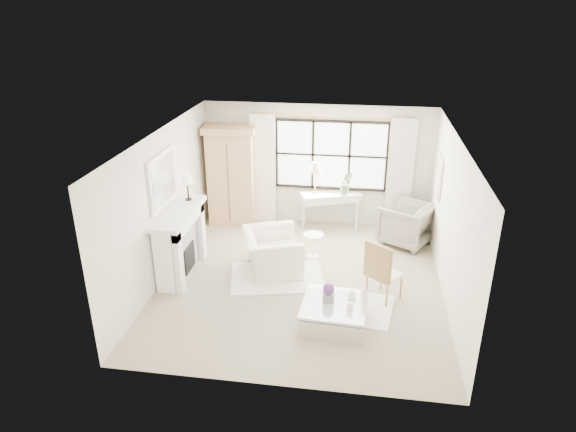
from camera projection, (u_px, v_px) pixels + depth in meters
name	position (u px, v px, depth m)	size (l,w,h in m)	color
floor	(301.00, 281.00, 9.37)	(5.50, 5.50, 0.00)	tan
ceiling	(303.00, 137.00, 8.30)	(5.50, 5.50, 0.00)	white
wall_back	(317.00, 165.00, 11.33)	(5.00, 5.00, 0.00)	beige
wall_front	(275.00, 300.00, 6.33)	(5.00, 5.00, 0.00)	silver
wall_left	(163.00, 205.00, 9.17)	(5.50, 5.50, 0.00)	beige
wall_right	(452.00, 222.00, 8.49)	(5.50, 5.50, 0.00)	white
window_pane	(331.00, 155.00, 11.17)	(2.40, 0.02, 1.50)	white
window_frame	(331.00, 155.00, 11.16)	(2.50, 0.04, 1.50)	black
curtain_rod	(332.00, 116.00, 10.77)	(0.04, 0.04, 3.30)	#C68C45
curtain_left	(263.00, 169.00, 11.44)	(0.55, 0.10, 2.47)	white
curtain_right	(400.00, 176.00, 11.04)	(0.55, 0.10, 2.47)	beige
fireplace	(179.00, 241.00, 9.42)	(0.58, 1.66, 1.26)	white
mirror_frame	(162.00, 180.00, 8.97)	(0.05, 1.15, 0.95)	white
mirror_glass	(164.00, 180.00, 8.97)	(0.02, 1.00, 0.80)	silver
art_frame	(439.00, 177.00, 9.96)	(0.04, 0.62, 0.82)	silver
art_canvas	(438.00, 177.00, 9.96)	(0.01, 0.52, 0.72)	beige
mantel_lamp	(187.00, 180.00, 9.50)	(0.22, 0.22, 0.51)	black
armoire	(231.00, 174.00, 11.40)	(1.17, 0.78, 2.24)	tan
console_table	(330.00, 210.00, 11.44)	(1.38, 0.87, 0.80)	white
console_lamp	(315.00, 168.00, 11.12)	(0.28, 0.28, 0.69)	#A68139
orchid_plant	(346.00, 183.00, 11.13)	(0.29, 0.23, 0.53)	#5B734D
side_table	(313.00, 242.00, 10.10)	(0.40, 0.40, 0.51)	white
rug_left	(277.00, 277.00, 9.48)	(1.68, 1.18, 0.03)	white
rug_right	(349.00, 307.00, 8.58)	(1.41, 1.06, 0.03)	white
club_armchair	(272.00, 252.00, 9.61)	(1.16, 1.01, 0.75)	white
wingback_chair	(406.00, 224.00, 10.65)	(0.93, 0.96, 0.87)	gray
french_chair	(383.00, 283.00, 8.72)	(0.68, 0.68, 1.08)	#A57B45
coffee_table	(334.00, 314.00, 8.09)	(1.06, 1.06, 0.38)	silver
planter_box	(328.00, 297.00, 8.05)	(0.17, 0.17, 0.13)	slate
planter_flowers	(329.00, 289.00, 7.99)	(0.17, 0.17, 0.17)	#592B6D
pillar_candle	(350.00, 306.00, 7.83)	(0.09, 0.09, 0.12)	white
coffee_vase	(352.00, 294.00, 8.12)	(0.14, 0.14, 0.15)	white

